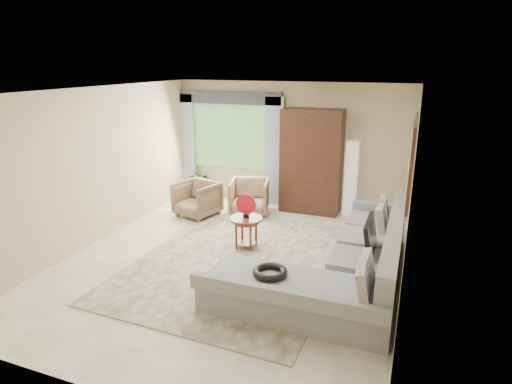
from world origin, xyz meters
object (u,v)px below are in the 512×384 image
at_px(coffee_table, 246,232).
at_px(potted_plant, 201,183).
at_px(sectional_sofa, 347,268).
at_px(tv_screen, 371,236).
at_px(armoire, 311,161).
at_px(armchair_left, 197,199).
at_px(floor_lamp, 351,179).
at_px(armchair_right, 249,197).

relative_size(coffee_table, potted_plant, 0.91).
height_order(sectional_sofa, tv_screen, tv_screen).
xyz_separation_m(potted_plant, armoire, (2.59, -0.11, 0.75)).
xyz_separation_m(tv_screen, armchair_left, (-3.55, 1.63, -0.37)).
distance_m(tv_screen, coffee_table, 2.14).
height_order(armchair_left, floor_lamp, floor_lamp).
bearing_deg(coffee_table, sectional_sofa, -21.08).
xyz_separation_m(armchair_right, floor_lamp, (1.93, 0.65, 0.40)).
distance_m(coffee_table, floor_lamp, 2.68).
height_order(sectional_sofa, floor_lamp, floor_lamp).
bearing_deg(armoire, armchair_left, -151.75).
bearing_deg(armchair_left, armchair_right, 43.85).
height_order(sectional_sofa, potted_plant, sectional_sofa).
xyz_separation_m(armchair_left, potted_plant, (-0.54, 1.21, -0.05)).
relative_size(tv_screen, coffee_table, 1.37).
bearing_deg(armoire, potted_plant, 177.57).
distance_m(tv_screen, floor_lamp, 2.88).
bearing_deg(armchair_left, armoire, 43.05).
bearing_deg(armchair_left, coffee_table, -21.59).
distance_m(sectional_sofa, coffee_table, 1.89).
bearing_deg(floor_lamp, potted_plant, 179.16).
height_order(sectional_sofa, armchair_right, sectional_sofa).
bearing_deg(potted_plant, armchair_right, -25.53).
xyz_separation_m(tv_screen, coffee_table, (-2.03, 0.52, -0.44)).
bearing_deg(armchair_left, floor_lamp, 36.97).
relative_size(armoire, floor_lamp, 1.40).
height_order(coffee_table, armchair_left, armchair_left).
relative_size(sectional_sofa, armchair_left, 4.49).
bearing_deg(sectional_sofa, floor_lamp, 98.33).
bearing_deg(coffee_table, armchair_left, 143.61).
distance_m(armchair_left, armoire, 2.43).
xyz_separation_m(potted_plant, floor_lamp, (3.39, -0.05, 0.45)).
bearing_deg(armoire, armchair_right, -152.41).
distance_m(sectional_sofa, armchair_right, 3.30).
distance_m(armchair_left, potted_plant, 1.33).
bearing_deg(floor_lamp, armoire, -175.71).
relative_size(armchair_left, potted_plant, 1.29).
distance_m(sectional_sofa, floor_lamp, 3.03).
bearing_deg(coffee_table, floor_lamp, 59.69).
xyz_separation_m(armchair_left, floor_lamp, (2.85, 1.16, 0.40)).
relative_size(coffee_table, floor_lamp, 0.36).
relative_size(coffee_table, armoire, 0.26).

